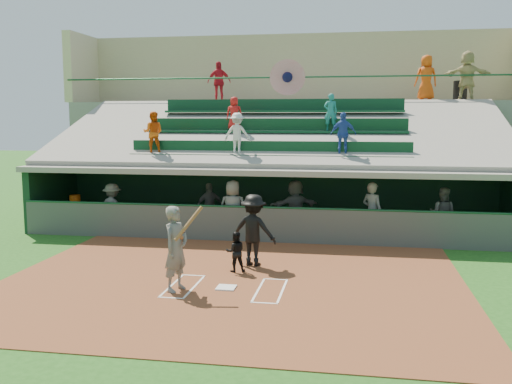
% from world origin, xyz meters
% --- Properties ---
extents(ground, '(100.00, 100.00, 0.00)m').
position_xyz_m(ground, '(0.00, 0.00, 0.00)').
color(ground, '#1E5217').
rests_on(ground, ground).
extents(dirt_slab, '(11.00, 9.00, 0.02)m').
position_xyz_m(dirt_slab, '(0.00, 0.50, 0.01)').
color(dirt_slab, brown).
rests_on(dirt_slab, ground).
extents(home_plate, '(0.43, 0.43, 0.03)m').
position_xyz_m(home_plate, '(0.00, 0.00, 0.04)').
color(home_plate, white).
rests_on(home_plate, dirt_slab).
extents(batters_box_chalk, '(2.65, 1.85, 0.01)m').
position_xyz_m(batters_box_chalk, '(0.00, 0.00, 0.02)').
color(batters_box_chalk, white).
rests_on(batters_box_chalk, dirt_slab).
extents(dugout_floor, '(16.00, 3.50, 0.04)m').
position_xyz_m(dugout_floor, '(0.00, 6.75, 0.02)').
color(dugout_floor, gray).
rests_on(dugout_floor, ground).
extents(concourse_slab, '(20.00, 3.00, 4.60)m').
position_xyz_m(concourse_slab, '(0.00, 13.50, 2.30)').
color(concourse_slab, gray).
rests_on(concourse_slab, ground).
extents(grandstand, '(20.40, 10.40, 7.80)m').
position_xyz_m(grandstand, '(-0.01, 10.51, 2.26)').
color(grandstand, '#4B504B').
rests_on(grandstand, ground).
extents(batter_at_plate, '(0.96, 0.83, 1.95)m').
position_xyz_m(batter_at_plate, '(-1.07, -0.34, 0.99)').
color(batter_at_plate, '#585A55').
rests_on(batter_at_plate, dirt_slab).
extents(catcher, '(0.59, 0.52, 1.03)m').
position_xyz_m(catcher, '(-0.08, 1.44, 0.53)').
color(catcher, black).
rests_on(catcher, dirt_slab).
extents(home_umpire, '(1.33, 0.92, 1.89)m').
position_xyz_m(home_umpire, '(0.26, 2.16, 0.97)').
color(home_umpire, black).
rests_on(home_umpire, dirt_slab).
extents(dugout_bench, '(16.08, 4.90, 0.50)m').
position_xyz_m(dugout_bench, '(-0.19, 8.01, 0.29)').
color(dugout_bench, '#956236').
rests_on(dugout_bench, dugout_floor).
extents(white_table, '(1.00, 0.84, 0.76)m').
position_xyz_m(white_table, '(-6.91, 6.21, 0.42)').
color(white_table, white).
rests_on(white_table, dugout_floor).
extents(water_cooler, '(0.38, 0.38, 0.38)m').
position_xyz_m(water_cooler, '(-6.89, 6.25, 0.99)').
color(water_cooler, '#D2540C').
rests_on(water_cooler, white_table).
extents(dugout_player_a, '(1.19, 0.85, 1.66)m').
position_xyz_m(dugout_player_a, '(-5.19, 5.58, 0.87)').
color(dugout_player_a, '#51534F').
rests_on(dugout_player_a, dugout_floor).
extents(dugout_player_b, '(1.05, 0.79, 1.65)m').
position_xyz_m(dugout_player_b, '(-2.01, 6.42, 0.87)').
color(dugout_player_b, '#525450').
rests_on(dugout_player_b, dugout_floor).
extents(dugout_player_c, '(0.96, 0.66, 1.89)m').
position_xyz_m(dugout_player_c, '(-0.96, 5.30, 0.98)').
color(dugout_player_c, '#595B56').
rests_on(dugout_player_c, dugout_floor).
extents(dugout_player_d, '(1.75, 1.21, 1.82)m').
position_xyz_m(dugout_player_d, '(0.94, 6.36, 0.95)').
color(dugout_player_d, '#62645F').
rests_on(dugout_player_d, dugout_floor).
extents(dugout_player_e, '(0.82, 0.76, 1.88)m').
position_xyz_m(dugout_player_e, '(3.43, 5.58, 0.98)').
color(dugout_player_e, '#61635E').
rests_on(dugout_player_e, dugout_floor).
extents(dugout_player_f, '(0.99, 0.89, 1.69)m').
position_xyz_m(dugout_player_f, '(5.64, 6.12, 0.89)').
color(dugout_player_f, '#5F625C').
rests_on(dugout_player_f, dugout_floor).
extents(trash_bin, '(0.56, 0.56, 0.85)m').
position_xyz_m(trash_bin, '(7.21, 13.13, 5.02)').
color(trash_bin, black).
rests_on(trash_bin, concourse_slab).
extents(concourse_staff_a, '(1.15, 0.85, 1.81)m').
position_xyz_m(concourse_staff_a, '(-3.21, 13.02, 5.51)').
color(concourse_staff_a, red).
rests_on(concourse_staff_a, concourse_slab).
extents(concourse_staff_b, '(1.00, 0.73, 1.89)m').
position_xyz_m(concourse_staff_b, '(5.73, 12.54, 5.54)').
color(concourse_staff_b, '#C6440B').
rests_on(concourse_staff_b, concourse_slab).
extents(concourse_staff_c, '(1.91, 0.88, 1.99)m').
position_xyz_m(concourse_staff_c, '(7.29, 12.22, 5.59)').
color(concourse_staff_c, tan).
rests_on(concourse_staff_c, concourse_slab).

